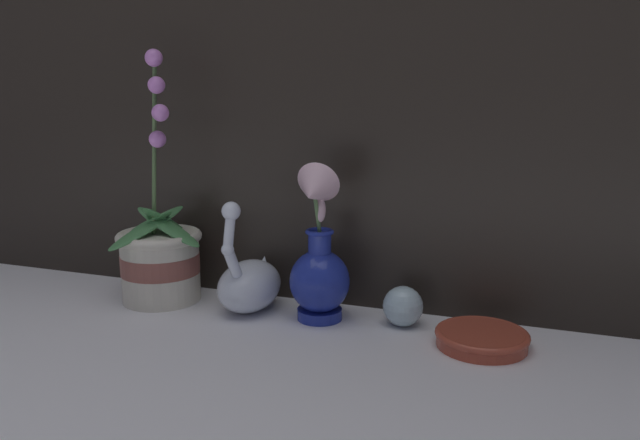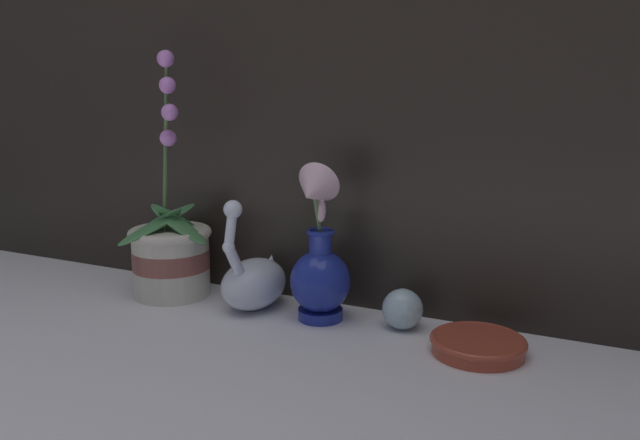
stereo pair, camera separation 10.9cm
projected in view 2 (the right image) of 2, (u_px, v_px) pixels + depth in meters
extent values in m
plane|color=white|center=(281.00, 339.00, 1.05)|extent=(2.80, 2.80, 0.00)
cylinder|color=beige|center=(171.00, 262.00, 1.27)|extent=(0.15, 0.15, 0.14)
cylinder|color=brown|center=(171.00, 259.00, 1.26)|extent=(0.15, 0.15, 0.04)
torus|color=beige|center=(170.00, 233.00, 1.25)|extent=(0.17, 0.17, 0.02)
cylinder|color=#4C6B3D|center=(166.00, 146.00, 1.22)|extent=(0.01, 0.04, 0.33)
ellipsoid|color=#427F47|center=(178.00, 224.00, 1.23)|extent=(0.17, 0.08, 0.07)
ellipsoid|color=#427F47|center=(178.00, 219.00, 1.27)|extent=(0.05, 0.14, 0.09)
ellipsoid|color=#427F47|center=(161.00, 220.00, 1.27)|extent=(0.14, 0.07, 0.07)
ellipsoid|color=#427F47|center=(158.00, 224.00, 1.23)|extent=(0.09, 0.19, 0.07)
sphere|color=#C67AD1|center=(166.00, 59.00, 1.19)|extent=(0.03, 0.03, 0.03)
sphere|color=#C67AD1|center=(168.00, 85.00, 1.19)|extent=(0.03, 0.03, 0.03)
sphere|color=#C67AD1|center=(170.00, 112.00, 1.17)|extent=(0.03, 0.03, 0.03)
sphere|color=#C67AD1|center=(168.00, 138.00, 1.20)|extent=(0.03, 0.03, 0.03)
ellipsoid|color=silver|center=(254.00, 284.00, 1.19)|extent=(0.11, 0.16, 0.10)
cone|color=silver|center=(269.00, 269.00, 1.24)|extent=(0.05, 0.07, 0.07)
cylinder|color=silver|center=(235.00, 262.00, 1.13)|extent=(0.02, 0.06, 0.07)
sphere|color=silver|center=(229.00, 247.00, 1.10)|extent=(0.02, 0.02, 0.02)
cylinder|color=silver|center=(231.00, 228.00, 1.10)|extent=(0.02, 0.03, 0.07)
sphere|color=silver|center=(233.00, 209.00, 1.11)|extent=(0.03, 0.03, 0.03)
cylinder|color=navy|center=(320.00, 314.00, 1.14)|extent=(0.08, 0.08, 0.02)
ellipsoid|color=navy|center=(320.00, 281.00, 1.13)|extent=(0.11, 0.11, 0.12)
cylinder|color=navy|center=(320.00, 243.00, 1.11)|extent=(0.04, 0.04, 0.04)
torus|color=navy|center=(320.00, 232.00, 1.11)|extent=(0.05, 0.05, 0.01)
cylinder|color=#567A47|center=(318.00, 215.00, 1.09)|extent=(0.01, 0.03, 0.07)
cone|color=beige|center=(313.00, 190.00, 1.07)|extent=(0.08, 0.08, 0.09)
ellipsoid|color=beige|center=(321.00, 210.00, 1.09)|extent=(0.02, 0.02, 0.04)
sphere|color=silver|center=(402.00, 309.00, 1.09)|extent=(0.07, 0.07, 0.07)
cylinder|color=#A8422D|center=(478.00, 345.00, 0.99)|extent=(0.15, 0.15, 0.03)
torus|color=#A8422D|center=(478.00, 341.00, 0.99)|extent=(0.15, 0.15, 0.01)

